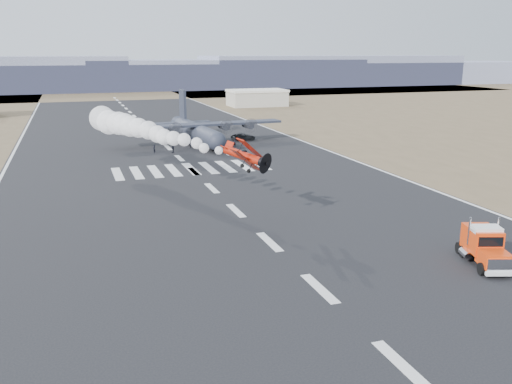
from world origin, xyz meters
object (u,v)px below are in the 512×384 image
aerobatic_biplane (246,156)px  semi_truck (484,245)px  crew_c (192,143)px  crew_b (202,147)px  crew_f (191,144)px  crew_d (173,148)px  crew_g (235,143)px  support_vehicle (243,137)px  crew_e (222,146)px  transport_aircraft (196,130)px  hangar_right (257,98)px  crew_a (154,149)px  crew_h (207,146)px

aerobatic_biplane → semi_truck: bearing=-64.9°
aerobatic_biplane → crew_c: (5.50, 53.16, -7.25)m
crew_b → crew_f: (-1.50, 3.54, 0.01)m
crew_b → crew_c: bearing=1.5°
crew_b → crew_f: crew_f is taller
crew_d → crew_g: (13.42, 3.01, -0.06)m
crew_c → crew_d: 6.69m
support_vehicle → crew_e: bearing=143.6°
transport_aircraft → crew_g: (6.52, -6.99, -1.94)m
transport_aircraft → crew_f: size_ratio=21.90×
support_vehicle → crew_b: crew_b is taller
crew_b → crew_g: 8.00m
transport_aircraft → crew_g: bearing=-51.0°
semi_truck → crew_c: bearing=117.7°
hangar_right → semi_truck: bearing=-101.1°
hangar_right → crew_a: hangar_right is taller
hangar_right → semi_truck: 152.80m
aerobatic_biplane → support_vehicle: bearing=53.1°
semi_truck → transport_aircraft: (-9.75, 75.93, 0.96)m
semi_truck → crew_e: 65.57m
semi_truck → crew_d: (-16.65, 65.93, -0.91)m
crew_a → aerobatic_biplane: bearing=34.9°
hangar_right → crew_b: (-40.19, -83.76, -2.18)m
support_vehicle → crew_f: size_ratio=3.19×
crew_a → crew_h: 10.44m
aerobatic_biplane → crew_c: size_ratio=3.58×
crew_e → crew_f: bearing=88.3°
aerobatic_biplane → crew_h: size_ratio=3.26×
crew_d → crew_f: bearing=120.6°
crew_h → crew_e: bearing=-69.4°
aerobatic_biplane → crew_d: 49.08m
crew_c → crew_e: crew_e is taller
support_vehicle → crew_b: bearing=129.9°
crew_g → crew_h: bearing=68.2°
semi_truck → crew_f: size_ratio=4.89×
hangar_right → aerobatic_biplane: 140.64m
hangar_right → support_vehicle: (-28.48, -73.56, -2.26)m
semi_truck → crew_a: bearing=125.0°
transport_aircraft → support_vehicle: bearing=-1.7°
crew_d → crew_h: bearing=83.0°
hangar_right → aerobatic_biplane: size_ratio=3.43×
aerobatic_biplane → crew_b: 49.76m
hangar_right → semi_truck: size_ratio=2.48×
aerobatic_biplane → crew_f: (5.07, 52.33, -7.24)m
crew_b → crew_h: (1.00, 0.13, 0.08)m
crew_c → crew_e: bearing=-103.5°
transport_aircraft → crew_d: 12.30m
crew_c → crew_e: 7.25m
crew_d → crew_f: size_ratio=1.04×
semi_truck → crew_f: 70.78m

